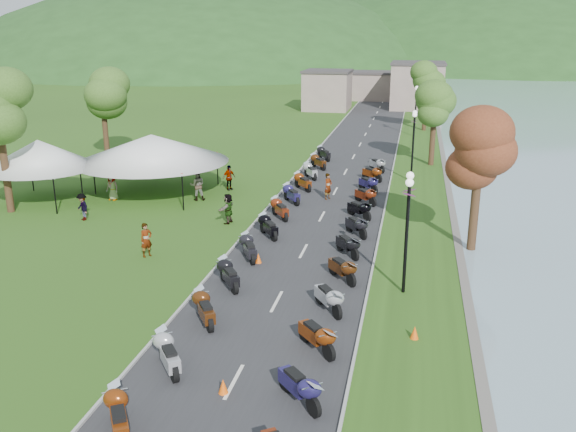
# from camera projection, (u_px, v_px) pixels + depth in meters

# --- Properties ---
(road) EXTENTS (7.00, 120.00, 0.02)m
(road) POSITION_uv_depth(u_px,v_px,m) (346.00, 172.00, 47.15)
(road) COLOR #2E2E30
(road) RESTS_ON ground
(hills_backdrop) EXTENTS (360.00, 120.00, 76.00)m
(hills_backdrop) POSITION_uv_depth(u_px,v_px,m) (403.00, 63.00, 196.85)
(hills_backdrop) COLOR #285621
(hills_backdrop) RESTS_ON ground
(far_building) EXTENTS (18.00, 16.00, 5.00)m
(far_building) POSITION_uv_depth(u_px,v_px,m) (368.00, 87.00, 88.91)
(far_building) COLOR gray
(far_building) RESTS_ON ground
(moto_row_left) EXTENTS (2.60, 53.14, 1.10)m
(moto_row_left) POSITION_uv_depth(u_px,v_px,m) (241.00, 261.00, 27.51)
(moto_row_left) COLOR #331411
(moto_row_left) RESTS_ON ground
(moto_row_right) EXTENTS (2.60, 43.19, 1.10)m
(moto_row_right) POSITION_uv_depth(u_px,v_px,m) (345.00, 256.00, 28.13)
(moto_row_right) COLOR #331411
(moto_row_right) RESTS_ON ground
(vendor_tent_main) EXTENTS (6.72, 6.72, 4.00)m
(vendor_tent_main) POSITION_uv_depth(u_px,v_px,m) (153.00, 164.00, 40.42)
(vendor_tent_main) COLOR white
(vendor_tent_main) RESTS_ON ground
(vendor_tent_side) EXTENTS (4.64, 4.64, 4.00)m
(vendor_tent_side) POSITION_uv_depth(u_px,v_px,m) (41.00, 171.00, 38.51)
(vendor_tent_side) COLOR white
(vendor_tent_side) RESTS_ON ground
(tree_lakeside) EXTENTS (2.81, 2.81, 7.81)m
(tree_lakeside) POSITION_uv_depth(u_px,v_px,m) (478.00, 173.00, 29.47)
(tree_lakeside) COLOR #487427
(tree_lakeside) RESTS_ON ground
(pedestrian_a) EXTENTS (0.72, 0.76, 1.69)m
(pedestrian_a) POSITION_uv_depth(u_px,v_px,m) (147.00, 256.00, 29.66)
(pedestrian_a) COLOR slate
(pedestrian_a) RESTS_ON ground
(pedestrian_b) EXTENTS (1.09, 0.84, 1.98)m
(pedestrian_b) POSITION_uv_depth(u_px,v_px,m) (198.00, 200.00, 39.42)
(pedestrian_b) COLOR slate
(pedestrian_b) RESTS_ON ground
(pedestrian_c) EXTENTS (1.08, 0.94, 1.58)m
(pedestrian_c) POSITION_uv_depth(u_px,v_px,m) (84.00, 220.00, 35.30)
(pedestrian_c) COLOR slate
(pedestrian_c) RESTS_ON ground
(traffic_cone_near) EXTENTS (0.32, 0.32, 0.50)m
(traffic_cone_near) POSITION_uv_depth(u_px,v_px,m) (223.00, 386.00, 18.41)
(traffic_cone_near) COLOR #F2590C
(traffic_cone_near) RESTS_ON ground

